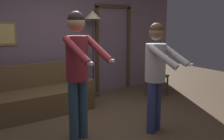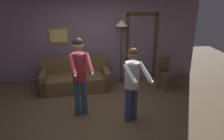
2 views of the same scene
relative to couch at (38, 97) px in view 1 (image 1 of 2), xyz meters
The scene contains 7 objects.
ground_plane 1.62m from the couch, 67.97° to the right, with size 12.00×12.00×0.00m, color brown.
back_wall_assembly 1.40m from the couch, 50.29° to the left, with size 6.40×0.10×2.60m.
couch is the anchor object (origin of this frame).
torchiere_lamp 1.99m from the couch, 17.91° to the left, with size 0.37×0.37×1.92m.
person_standing_left 1.68m from the couch, 82.26° to the right, with size 0.53×0.72×1.79m.
person_standing_right 2.32m from the couch, 54.32° to the right, with size 0.56×0.64×1.64m.
dining_chair_distant 2.61m from the couch, ahead, with size 0.54×0.54×0.93m.
Camera 1 is at (-1.72, -3.07, 1.61)m, focal length 40.00 mm.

